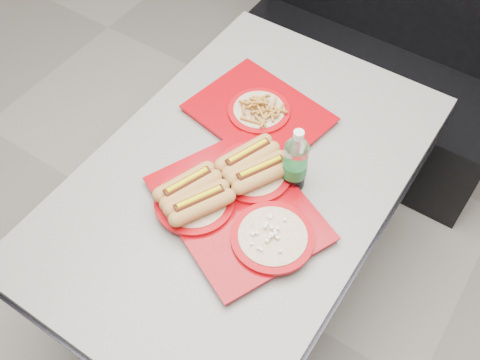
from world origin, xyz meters
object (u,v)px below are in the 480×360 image
Objects in this scene: diner_table at (241,204)px; water_bottle at (295,163)px; tray_near at (235,199)px; tray_far at (259,112)px; booth_bench at (372,64)px.

diner_table is 0.32m from water_bottle.
water_bottle is (0.15, 0.06, 0.27)m from diner_table.
tray_far is at bearing 111.65° from tray_near.
water_bottle is (0.24, -0.18, 0.08)m from tray_far.
water_bottle reaches higher than tray_near.
diner_table is 2.32× the size of tray_near.
diner_table is at bearing -90.00° from booth_bench.
tray_near is (0.05, -1.20, 0.39)m from booth_bench.
diner_table is 1.05× the size of booth_bench.
tray_far is at bearing -95.85° from booth_bench.
diner_table is 5.88× the size of water_bottle.
water_bottle reaches higher than diner_table.
tray_near is 1.25× the size of tray_far.
booth_bench is 5.59× the size of water_bottle.
diner_table is at bearing 115.28° from tray_near.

